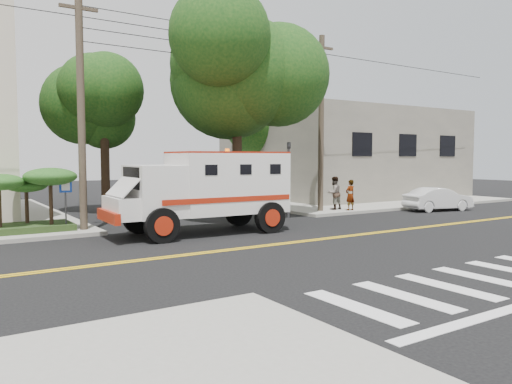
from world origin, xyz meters
TOP-DOWN VIEW (x-y plane):
  - ground at (0.00, 0.00)m, footprint 100.00×100.00m
  - sidewalk_ne at (13.50, 13.50)m, footprint 17.00×17.00m
  - building_right at (15.00, 14.00)m, footprint 14.00×12.00m
  - utility_pole_left at (-5.60, 6.00)m, footprint 0.28×0.28m
  - utility_pole_right at (6.30, 6.20)m, footprint 0.28×0.28m
  - tree_main at (1.94, 6.21)m, footprint 6.08×5.70m
  - tree_left at (-2.68, 11.79)m, footprint 4.48×4.20m
  - tree_right at (8.84, 15.77)m, footprint 4.80×4.50m
  - traffic_signal at (3.80, 5.60)m, footprint 0.15×0.18m
  - accessibility_sign at (-6.20, 6.17)m, footprint 0.45×0.10m
  - palm_planter at (-7.44, 6.62)m, footprint 3.52×2.63m
  - armored_truck at (-1.64, 3.50)m, footprint 6.90×2.94m
  - parked_sedan at (12.56, 3.80)m, footprint 4.00×2.06m
  - pedestrian_a at (7.70, 5.50)m, footprint 0.60×0.41m
  - pedestrian_b at (7.26, 6.23)m, footprint 0.84×0.66m

SIDE VIEW (x-z plane):
  - ground at x=0.00m, z-range 0.00..0.00m
  - sidewalk_ne at x=13.50m, z-range 0.00..0.15m
  - parked_sedan at x=12.56m, z-range 0.00..1.26m
  - pedestrian_a at x=7.70m, z-range 0.15..1.73m
  - pedestrian_b at x=7.26m, z-range 0.15..1.88m
  - accessibility_sign at x=-6.20m, z-range 0.35..2.38m
  - palm_planter at x=-7.44m, z-range 0.47..2.82m
  - armored_truck at x=-1.64m, z-range 0.21..3.32m
  - traffic_signal at x=3.80m, z-range 0.43..4.03m
  - building_right at x=15.00m, z-range 0.15..6.15m
  - utility_pole_left at x=-5.60m, z-range 0.00..9.00m
  - utility_pole_right at x=6.30m, z-range 0.00..9.00m
  - tree_left at x=-2.68m, z-range 1.88..9.58m
  - tree_right at x=8.84m, z-range 1.99..10.19m
  - tree_main at x=1.94m, z-range 2.27..12.12m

